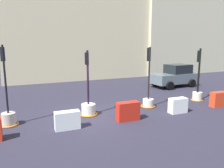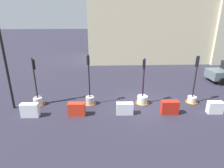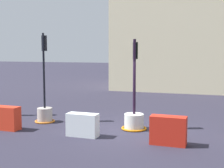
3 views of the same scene
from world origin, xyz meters
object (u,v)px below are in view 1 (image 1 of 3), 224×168
traffic_light_2 (88,106)px  construction_barrier_5 (218,99)px  construction_barrier_3 (128,111)px  traffic_light_3 (148,98)px  construction_barrier_2 (67,120)px  car_grey_saloon (175,76)px  traffic_light_4 (197,91)px  construction_barrier_4 (178,105)px  traffic_light_1 (8,113)px

traffic_light_2 → construction_barrier_5: traffic_light_2 is taller
construction_barrier_3 → traffic_light_3: bearing=35.8°
construction_barrier_2 → car_grey_saloon: size_ratio=0.27×
car_grey_saloon → traffic_light_2: bearing=-154.6°
traffic_light_4 → construction_barrier_5: size_ratio=3.40×
construction_barrier_4 → construction_barrier_5: construction_barrier_5 is taller
traffic_light_4 → construction_barrier_5: (0.05, -1.59, -0.20)m
traffic_light_2 → traffic_light_1: bearing=179.4°
construction_barrier_2 → construction_barrier_3: 2.91m
traffic_light_1 → traffic_light_3: size_ratio=1.04×
traffic_light_3 → traffic_light_1: bearing=179.6°
construction_barrier_2 → construction_barrier_5: bearing=-1.0°
traffic_light_3 → car_grey_saloon: 7.00m
construction_barrier_4 → car_grey_saloon: 7.56m
construction_barrier_3 → traffic_light_4: bearing=14.5°
construction_barrier_3 → car_grey_saloon: size_ratio=0.28×
construction_barrier_2 → traffic_light_4: bearing=9.3°
traffic_light_2 → construction_barrier_5: size_ratio=3.36×
traffic_light_4 → traffic_light_1: bearing=179.6°
traffic_light_4 → construction_barrier_4: bearing=-151.8°
traffic_light_3 → construction_barrier_5: 4.12m
traffic_light_1 → traffic_light_4: traffic_light_1 is taller
construction_barrier_4 → traffic_light_2: bearing=160.3°
traffic_light_2 → construction_barrier_3: (1.48, -1.57, -0.04)m
construction_barrier_4 → construction_barrier_2: bearing=178.8°
traffic_light_1 → construction_barrier_2: traffic_light_1 is taller
traffic_light_2 → traffic_light_3: (3.64, -0.01, 0.07)m
traffic_light_1 → construction_barrier_4: 8.38m
construction_barrier_5 → car_grey_saloon: car_grey_saloon is taller
construction_barrier_5 → car_grey_saloon: 6.21m
traffic_light_3 → construction_barrier_3: 2.66m
traffic_light_1 → car_grey_saloon: (12.87, 4.29, 0.37)m
traffic_light_2 → car_grey_saloon: traffic_light_2 is taller
traffic_light_1 → traffic_light_2: (3.75, -0.04, -0.07)m
construction_barrier_3 → construction_barrier_4: bearing=-0.7°
traffic_light_3 → construction_barrier_3: size_ratio=3.11×
construction_barrier_2 → traffic_light_2: bearing=46.2°
construction_barrier_5 → construction_barrier_3: bearing=179.4°
construction_barrier_5 → car_grey_saloon: (1.70, 5.95, 0.49)m
construction_barrier_4 → car_grey_saloon: size_ratio=0.24×
traffic_light_1 → car_grey_saloon: size_ratio=0.89×
car_grey_saloon → construction_barrier_3: bearing=-142.4°
traffic_light_3 → construction_barrier_4: (0.83, -1.59, -0.15)m
traffic_light_1 → construction_barrier_5: 11.30m
traffic_light_1 → traffic_light_2: size_ratio=1.09×
traffic_light_2 → traffic_light_3: traffic_light_3 is taller
car_grey_saloon → traffic_light_1: bearing=-161.6°
construction_barrier_5 → car_grey_saloon: bearing=74.1°
traffic_light_1 → traffic_light_3: 7.38m
traffic_light_3 → construction_barrier_2: traffic_light_3 is taller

